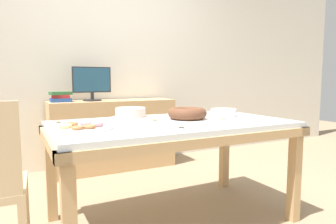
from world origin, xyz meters
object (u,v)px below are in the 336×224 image
tealight_near_front (58,124)px  tealight_right_edge (155,121)px  book_stack (61,97)px  tealight_near_cakes (223,120)px  tealight_centre (181,129)px  plate_stack (224,112)px  pastry_platter (82,127)px  tealight_left_edge (234,112)px  cake_golden_bundt (187,114)px  cake_chocolate_round (131,113)px  computer_monitor (92,84)px

tealight_near_front → tealight_right_edge: bearing=-16.3°
book_stack → tealight_near_cakes: (0.89, -1.63, -0.11)m
tealight_centre → tealight_near_cakes: bearing=24.2°
plate_stack → tealight_near_cakes: bearing=-128.9°
book_stack → pastry_platter: 1.54m
tealight_left_edge → tealight_near_front: size_ratio=1.00×
tealight_near_cakes → plate_stack: bearing=51.1°
book_stack → pastry_platter: bearing=-93.0°
tealight_right_edge → tealight_near_front: bearing=163.7°
tealight_centre → tealight_near_cakes: 0.50m
cake_golden_bundt → plate_stack: 0.42m
tealight_left_edge → book_stack: bearing=135.7°
cake_golden_bundt → pastry_platter: cake_golden_bundt is taller
tealight_right_edge → tealight_centre: same height
cake_chocolate_round → tealight_near_front: bearing=-168.8°
computer_monitor → cake_golden_bundt: size_ratio=1.37×
plate_stack → tealight_centre: plate_stack is taller
tealight_near_cakes → book_stack: bearing=118.7°
cake_chocolate_round → pastry_platter: cake_chocolate_round is taller
tealight_centre → tealight_right_edge: bearing=90.9°
book_stack → tealight_centre: (0.44, -1.84, -0.11)m
cake_chocolate_round → tealight_left_edge: (0.94, -0.09, -0.03)m
computer_monitor → tealight_centre: computer_monitor is taller
computer_monitor → tealight_left_edge: bearing=-52.8°
book_stack → tealight_right_edge: 1.53m
tealight_left_edge → computer_monitor: bearing=127.2°
computer_monitor → book_stack: bearing=179.8°
cake_golden_bundt → plate_stack: size_ratio=1.48×
plate_stack → pastry_platter: bearing=-172.7°
cake_golden_bundt → plate_stack: bearing=13.6°
tealight_left_edge → tealight_right_edge: same height
pastry_platter → tealight_right_edge: pastry_platter is taller
cake_chocolate_round → tealight_centre: (0.08, -0.66, -0.03)m
book_stack → cake_golden_bundt: book_stack is taller
computer_monitor → cake_chocolate_round: 1.20m
cake_golden_bundt → tealight_near_front: size_ratio=7.75×
cake_chocolate_round → plate_stack: size_ratio=1.41×
pastry_platter → tealight_left_edge: size_ratio=8.88×
cake_chocolate_round → tealight_right_edge: size_ratio=7.43×
computer_monitor → tealight_centre: size_ratio=10.60×
cake_chocolate_round → tealight_right_edge: bearing=-76.0°
tealight_right_edge → plate_stack: bearing=7.0°
tealight_right_edge → tealight_near_cakes: 0.49m
cake_chocolate_round → tealight_centre: 0.66m
cake_golden_bundt → tealight_right_edge: 0.26m
computer_monitor → plate_stack: bearing=-61.4°
pastry_platter → tealight_near_front: size_ratio=8.88×
tealight_left_edge → tealight_near_cakes: size_ratio=1.00×
tealight_centre → tealight_near_front: (-0.62, 0.55, 0.00)m
computer_monitor → cake_golden_bundt: computer_monitor is taller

